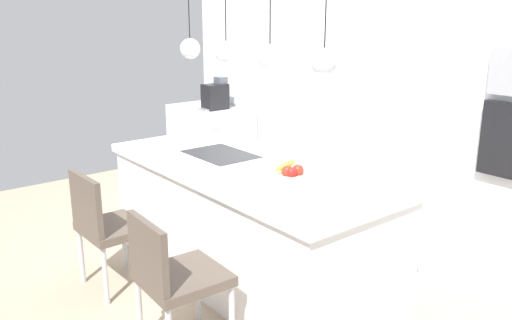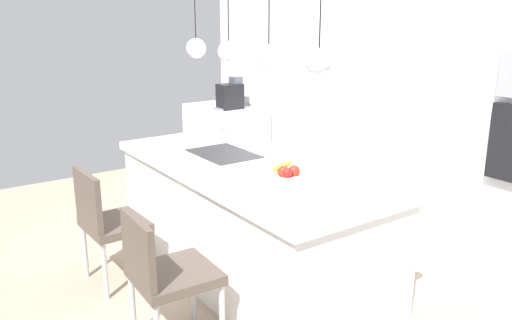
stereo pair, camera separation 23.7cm
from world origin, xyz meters
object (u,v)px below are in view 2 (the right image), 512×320
at_px(coffee_machine, 230,96).
at_px(chair_near, 106,219).
at_px(fruit_bowl, 288,176).
at_px(chair_middle, 165,272).

bearing_deg(coffee_machine, chair_near, -50.68).
bearing_deg(fruit_bowl, chair_middle, -92.84).
relative_size(fruit_bowl, coffee_machine, 0.66).
xyz_separation_m(fruit_bowl, chair_near, (-1.01, -0.86, -0.43)).
bearing_deg(coffee_machine, chair_middle, -38.48).
relative_size(fruit_bowl, chair_middle, 0.29).
relative_size(coffee_machine, chair_middle, 0.44).
height_order(fruit_bowl, coffee_machine, coffee_machine).
xyz_separation_m(coffee_machine, chair_near, (1.80, -2.20, -0.48)).
relative_size(fruit_bowl, chair_near, 0.29).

